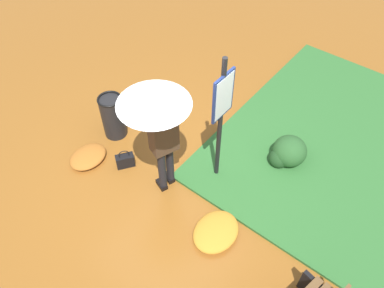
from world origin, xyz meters
name	(u,v)px	position (x,y,z in m)	size (l,w,h in m)	color
ground_plane	(167,179)	(0.00, 0.00, 0.00)	(18.00, 18.00, 0.00)	brown
grass_verge	(347,147)	(-2.47, 2.02, 0.03)	(4.80, 4.00, 0.05)	#2D662D
person_with_umbrella	(158,118)	(0.14, 0.07, 1.55)	(0.96, 0.96, 2.04)	black
info_sign_post	(222,110)	(-0.59, 0.57, 1.44)	(0.44, 0.07, 2.30)	black
handbag	(125,161)	(0.21, -0.74, 0.13)	(0.33, 0.29, 0.37)	black
trash_bin	(113,116)	(-0.22, -1.41, 0.42)	(0.42, 0.42, 0.83)	black
shrub_cluster	(287,152)	(-1.53, 1.32, 0.24)	(0.62, 0.57, 0.51)	#285628
leaf_pile_near_person	(216,232)	(0.31, 1.21, 0.08)	(0.76, 0.60, 0.17)	#C68428
leaf_pile_by_bench	(88,157)	(0.51, -1.33, 0.07)	(0.66, 0.52, 0.14)	#A86023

